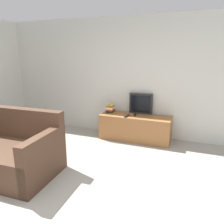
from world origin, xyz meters
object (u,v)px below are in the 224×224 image
at_px(remote_on_stand, 135,115).
at_px(couch, 1,152).
at_px(tv_stand, 135,127).
at_px(book_stack, 111,109).
at_px(television, 141,104).
at_px(remote_secondary, 127,116).

bearing_deg(remote_on_stand, couch, -128.25).
distance_m(tv_stand, couch, 2.62).
bearing_deg(book_stack, couch, -117.03).
bearing_deg(remote_on_stand, television, 69.45).
relative_size(couch, book_stack, 8.32).
bearing_deg(couch, book_stack, 60.87).
distance_m(tv_stand, television, 0.54).
distance_m(tv_stand, remote_secondary, 0.35).
bearing_deg(television, remote_on_stand, -110.55).
height_order(book_stack, remote_on_stand, book_stack).
bearing_deg(couch, television, 50.95).
height_order(couch, book_stack, couch).
distance_m(tv_stand, book_stack, 0.69).
xyz_separation_m(remote_on_stand, remote_secondary, (-0.14, -0.15, 0.00)).
height_order(remote_on_stand, remote_secondary, same).
height_order(television, remote_on_stand, television).
bearing_deg(couch, remote_on_stand, 49.65).
distance_m(tv_stand, remote_on_stand, 0.28).
bearing_deg(remote_secondary, book_stack, 159.33).
height_order(television, remote_secondary, television).
height_order(book_stack, remote_secondary, book_stack).
relative_size(television, remote_on_stand, 3.49).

